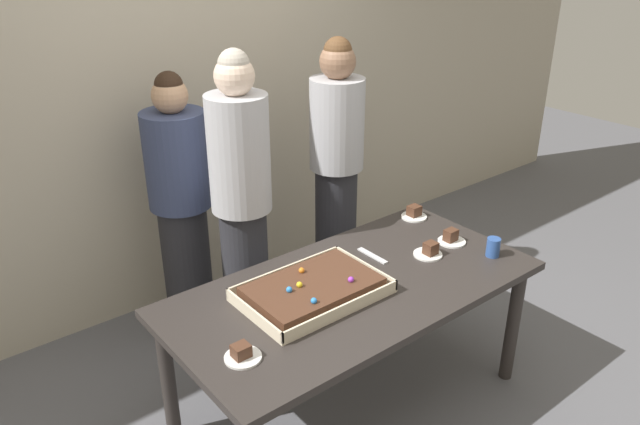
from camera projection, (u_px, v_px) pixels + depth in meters
name	position (u px, v px, depth m)	size (l,w,h in m)	color
ground_plane	(350.00, 404.00, 3.25)	(12.00, 12.00, 0.00)	#5B5B60
interior_back_panel	(182.00, 68.00, 3.75)	(8.00, 0.12, 3.00)	#B2A893
party_table	(353.00, 299.00, 2.98)	(1.81, 0.90, 0.74)	#2D2826
sheet_cake	(313.00, 290.00, 2.84)	(0.66, 0.44, 0.10)	beige
plated_slice_near_left	(429.00, 251.00, 3.19)	(0.15, 0.15, 0.07)	white
plated_slice_near_right	(451.00, 238.00, 3.33)	(0.15, 0.15, 0.07)	white
plated_slice_far_left	(242.00, 354.00, 2.43)	(0.15, 0.15, 0.06)	white
plated_slice_far_right	(414.00, 213.00, 3.61)	(0.15, 0.15, 0.07)	white
drink_cup_nearest	(493.00, 247.00, 3.18)	(0.07, 0.07, 0.10)	#2D5199
cake_server_utensil	(372.00, 256.00, 3.19)	(0.03, 0.20, 0.01)	silver
person_serving_front	(336.00, 168.00, 3.91)	(0.34, 0.34, 1.71)	#28282D
person_green_shirt_behind	(242.00, 206.00, 3.32)	(0.32, 0.32, 1.76)	#28282D
person_striped_tie_right	(181.00, 205.00, 3.59)	(0.36, 0.36, 1.59)	#28282D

